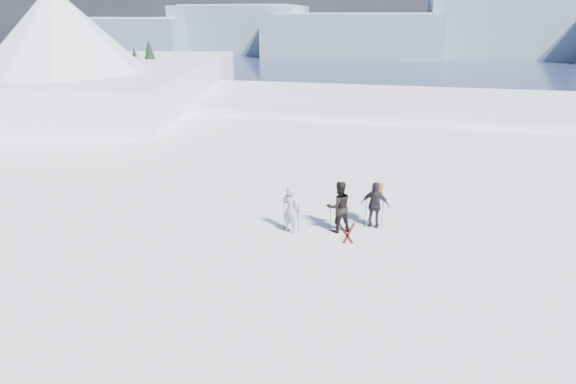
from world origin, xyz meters
name	(u,v)px	position (x,y,z in m)	size (l,w,h in m)	color
lake_basin	(371,172)	(0.00, 30.00, -6.50)	(820.00, 820.00, 71.62)	white
far_mountain_range	(428,31)	(29.60, 454.78, -7.19)	(770.00, 110.00, 53.00)	slate
near_ridge	(112,128)	(-26.56, 29.34, -3.48)	(31.37, 35.68, 25.62)	white
skier_grey	(291,209)	(-1.88, 3.50, 0.88)	(0.64, 0.42, 1.77)	#9C9FAA
skier_dark	(339,207)	(-0.23, 3.95, 0.96)	(0.93, 0.73, 1.92)	black
skier_pack	(375,205)	(1.04, 4.56, 0.88)	(1.04, 0.43, 1.77)	black
backpack	(379,173)	(1.07, 4.81, 2.05)	(0.38, 0.21, 0.56)	orange
ski_poles	(333,215)	(-0.40, 3.91, 0.63)	(3.46, 1.07, 1.37)	black
skis_loose	(347,233)	(0.13, 3.84, 0.01)	(0.75, 1.70, 0.03)	black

